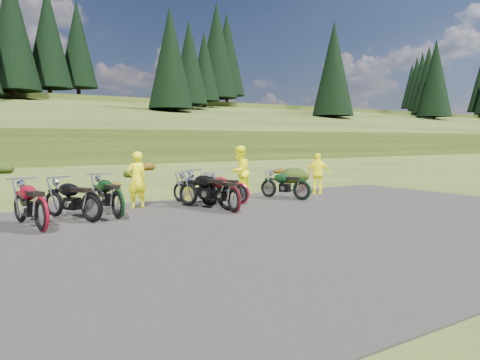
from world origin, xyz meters
TOP-DOWN VIEW (x-y plane):
  - ground at (0.00, 0.00)m, footprint 300.00×300.00m
  - gravel_pad at (0.00, -2.00)m, footprint 20.00×12.00m
  - hill_slope at (0.00, 50.00)m, footprint 300.00×45.97m
  - conifer_23 at (3.00, 62.00)m, footprint 7.48×7.48m
  - conifer_24 at (9.00, 68.00)m, footprint 7.04×7.04m
  - conifer_25 at (15.00, 74.00)m, footprint 6.60×6.60m
  - conifer_26 at (21.00, 49.00)m, footprint 6.16×6.16m
  - conifer_27 at (27.00, 55.00)m, footprint 5.72×5.72m
  - conifer_28 at (33.00, 61.00)m, footprint 5.28×5.28m
  - conifer_29 at (39.00, 67.00)m, footprint 7.92×7.92m
  - conifer_30 at (45.00, 73.00)m, footprint 7.48×7.48m
  - conifer_31 at (51.00, 48.00)m, footprint 7.04×7.04m
  - conifer_32 at (57.00, 54.00)m, footprint 6.60×6.60m
  - conifer_33 at (63.00, 60.00)m, footprint 6.16×6.16m
  - conifer_34 at (69.00, 66.00)m, footprint 5.72×5.72m
  - conifer_35 at (75.00, 72.00)m, footprint 5.28×5.28m
  - conifer_36 at (81.00, 78.00)m, footprint 7.92×7.92m
  - conifer_37 at (87.00, 53.00)m, footprint 7.48×7.48m
  - conifer_38 at (93.00, 59.00)m, footprint 7.04×7.04m
  - conifer_39 at (99.00, 65.00)m, footprint 6.60×6.60m
  - conifer_40 at (105.00, 71.00)m, footprint 6.16×6.16m
  - conifer_41 at (111.00, 77.00)m, footprint 5.72×5.72m
  - shrub_3 at (-3.30, 21.90)m, footprint 1.56×1.56m
  - shrub_4 at (-0.40, 9.20)m, footprint 0.77×0.77m
  - shrub_5 at (2.50, 14.50)m, footprint 1.03×1.03m
  - shrub_6 at (5.40, 19.80)m, footprint 1.30×1.30m
  - shrub_7 at (8.30, 7.10)m, footprint 1.56×1.56m
  - shrub_8 at (11.20, 12.40)m, footprint 0.77×0.77m
  - motorcycle_0 at (-3.64, 0.91)m, footprint 1.63×2.31m
  - motorcycle_1 at (-4.96, 0.27)m, footprint 1.11×2.40m
  - motorcycle_2 at (-2.91, 1.05)m, footprint 0.91×2.31m
  - motorcycle_3 at (0.29, 1.81)m, footprint 1.19×2.15m
  - motorcycle_4 at (0.24, 0.24)m, footprint 0.85×2.20m
  - motorcycle_5 at (0.33, 0.72)m, footprint 1.59×2.44m
  - motorcycle_6 at (1.36, 1.65)m, footprint 1.55×2.05m
  - motorcycle_7 at (3.71, 1.29)m, footprint 1.38×2.13m
  - person_middle at (-1.75, 2.70)m, footprint 0.67×0.47m
  - person_right_a at (2.41, 3.25)m, footprint 1.15×1.08m
  - person_right_b at (5.50, 2.41)m, footprint 0.99×0.83m

SIDE VIEW (x-z plane):
  - ground at x=0.00m, z-range 0.00..0.00m
  - gravel_pad at x=0.00m, z-range -0.02..0.02m
  - hill_slope at x=0.00m, z-range -4.69..4.69m
  - motorcycle_0 at x=-3.64m, z-range -0.58..0.58m
  - motorcycle_1 at x=-4.96m, z-range -0.61..0.61m
  - motorcycle_2 at x=-2.91m, z-range -0.59..0.59m
  - motorcycle_3 at x=0.29m, z-range -0.53..0.53m
  - motorcycle_4 at x=0.24m, z-range -0.57..0.57m
  - motorcycle_5 at x=0.33m, z-range -0.61..0.61m
  - motorcycle_6 at x=1.36m, z-range -0.52..0.52m
  - motorcycle_7 at x=3.71m, z-range -0.53..0.53m
  - shrub_4 at x=-0.40m, z-range 0.00..0.45m
  - shrub_8 at x=11.20m, z-range 0.00..0.45m
  - shrub_5 at x=2.50m, z-range 0.00..0.61m
  - shrub_6 at x=5.40m, z-range 0.00..0.77m
  - shrub_3 at x=-3.30m, z-range 0.00..0.92m
  - shrub_7 at x=8.30m, z-range 0.00..0.92m
  - person_right_b at x=5.50m, z-range 0.00..1.59m
  - person_middle at x=-1.75m, z-range 0.00..1.75m
  - person_right_a at x=2.41m, z-range 0.00..1.89m
  - conifer_26 at x=21.00m, z-range 5.37..21.37m
  - conifer_27 at x=27.00m, z-range 6.56..21.56m
  - conifer_31 at x=51.00m, z-range 5.18..23.18m
  - conifer_28 at x=33.00m, z-range 7.76..21.76m
  - conifer_32 at x=57.00m, z-range 6.37..23.37m
  - conifer_33 at x=63.00m, z-range 7.56..23.56m
  - conifer_37 at x=87.00m, z-range 6.17..25.17m
  - conifer_34 at x=69.00m, z-range 8.76..23.76m
  - conifer_38 at x=93.00m, z-range 7.37..25.37m
  - conifer_35 at x=75.00m, z-range 9.95..23.95m
  - conifer_39 at x=99.00m, z-range 8.56..25.56m
  - conifer_23 at x=3.00m, z-range 7.97..26.97m
  - conifer_41 at x=111.00m, z-range 10.15..25.15m
  - conifer_40 at x=105.00m, z-range 9.76..25.76m
  - conifer_24 at x=9.00m, z-range 9.16..27.16m
  - conifer_25 at x=15.00m, z-range 10.16..27.16m
  - conifer_29 at x=39.00m, z-range 8.97..28.97m
  - conifer_30 at x=45.00m, z-range 10.16..29.16m
  - conifer_36 at x=81.00m, z-range 10.16..30.16m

